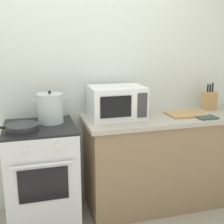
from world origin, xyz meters
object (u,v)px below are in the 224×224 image
object	(u,v)px
microwave	(117,102)
knife_block	(209,100)
frying_pan	(22,127)
stock_pot	(50,108)
oven_mitt	(207,117)
stove	(42,175)
cutting_board	(186,114)

from	to	relation	value
microwave	knife_block	size ratio (longest dim) A/B	1.77
frying_pan	knife_block	distance (m)	1.90
stock_pot	oven_mitt	xyz separation A→B (m)	(1.42, -0.24, -0.12)
stock_pot	knife_block	distance (m)	1.64
stock_pot	knife_block	xyz separation A→B (m)	(1.64, 0.06, -0.03)
stock_pot	frying_pan	world-z (taller)	stock_pot
stove	knife_block	distance (m)	1.84
stove	oven_mitt	world-z (taller)	oven_mitt
frying_pan	oven_mitt	xyz separation A→B (m)	(1.67, -0.07, -0.02)
cutting_board	oven_mitt	bearing A→B (deg)	-51.23
frying_pan	knife_block	xyz separation A→B (m)	(1.88, 0.23, 0.07)
cutting_board	knife_block	bearing A→B (deg)	22.00
frying_pan	stock_pot	bearing A→B (deg)	34.90
stock_pot	knife_block	world-z (taller)	stock_pot
stock_pot	cutting_board	xyz separation A→B (m)	(1.29, -0.08, -0.12)
stove	cutting_board	size ratio (longest dim) A/B	2.56
stock_pot	cutting_board	distance (m)	1.30
stock_pot	frying_pan	size ratio (longest dim) A/B	0.67
oven_mitt	stock_pot	bearing A→B (deg)	170.25
microwave	cutting_board	distance (m)	0.70
stove	frying_pan	bearing A→B (deg)	-148.21
microwave	knife_block	distance (m)	1.03
microwave	cutting_board	size ratio (longest dim) A/B	1.39
stove	knife_block	size ratio (longest dim) A/B	3.26
stock_pot	oven_mitt	distance (m)	1.45
microwave	stove	bearing A→B (deg)	-173.67
stove	oven_mitt	distance (m)	1.60
frying_pan	stove	bearing A→B (deg)	31.79
knife_block	microwave	bearing A→B (deg)	-176.56
stove	cutting_board	distance (m)	1.47
frying_pan	cutting_board	size ratio (longest dim) A/B	1.30
stock_pot	cutting_board	world-z (taller)	stock_pot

